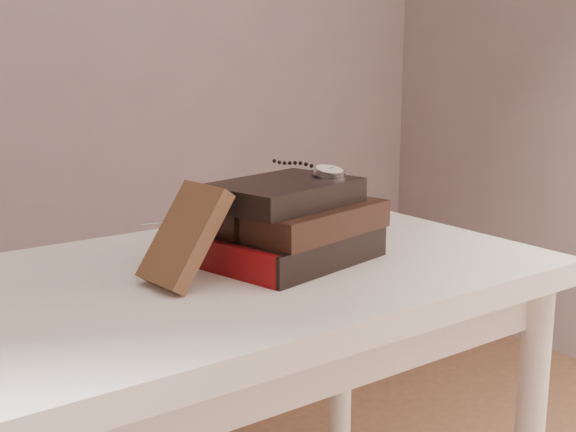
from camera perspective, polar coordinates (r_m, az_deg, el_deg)
table at (r=1.20m, az=-4.70°, el=-8.19°), size 1.00×0.60×0.75m
book_stack at (r=1.19m, az=0.44°, el=-0.60°), size 0.30×0.23×0.13m
journal at (r=1.08m, az=-7.80°, el=-1.50°), size 0.12×0.11×0.14m
pocket_watch at (r=1.22m, az=2.96°, el=3.42°), size 0.06×0.16×0.02m
eyeglasses at (r=1.19m, az=-5.74°, el=-0.10°), size 0.13×0.15×0.05m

